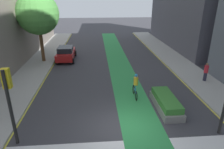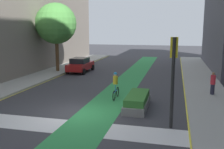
# 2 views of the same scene
# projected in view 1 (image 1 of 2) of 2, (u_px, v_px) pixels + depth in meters

# --- Properties ---
(ground_plane) EXTENTS (120.00, 120.00, 0.00)m
(ground_plane) POSITION_uv_depth(u_px,v_px,m) (123.00, 127.00, 11.29)
(ground_plane) COLOR #38383D
(bike_lane_paint) EXTENTS (2.40, 60.00, 0.01)m
(bike_lane_paint) POSITION_uv_depth(u_px,v_px,m) (142.00, 126.00, 11.37)
(bike_lane_paint) COLOR #2D8C47
(bike_lane_paint) RESTS_ON ground_plane
(curb_stripe_left) EXTENTS (0.16, 60.00, 0.01)m
(curb_stripe_left) POSITION_uv_depth(u_px,v_px,m) (13.00, 133.00, 10.83)
(curb_stripe_left) COLOR yellow
(curb_stripe_left) RESTS_ON ground_plane
(curb_stripe_right) EXTENTS (0.16, 60.00, 0.01)m
(curb_stripe_right) POSITION_uv_depth(u_px,v_px,m) (224.00, 122.00, 11.75)
(curb_stripe_right) COLOR yellow
(curb_stripe_right) RESTS_ON ground_plane
(traffic_signal_near_left) EXTENTS (0.35, 0.52, 3.92)m
(traffic_signal_near_left) POSITION_uv_depth(u_px,v_px,m) (8.00, 93.00, 9.22)
(traffic_signal_near_left) COLOR black
(traffic_signal_near_left) RESTS_ON ground_plane
(car_red_left_far) EXTENTS (2.02, 4.20, 1.57)m
(car_red_left_far) POSITION_uv_depth(u_px,v_px,m) (66.00, 53.00, 22.80)
(car_red_left_far) COLOR #A51919
(car_red_left_far) RESTS_ON ground_plane
(cyclist_in_lane) EXTENTS (0.32, 1.73, 1.86)m
(cyclist_in_lane) POSITION_uv_depth(u_px,v_px,m) (135.00, 85.00, 14.28)
(cyclist_in_lane) COLOR black
(cyclist_in_lane) RESTS_ON ground_plane
(pedestrian_sidewalk_right_a) EXTENTS (0.34, 0.34, 1.57)m
(pedestrian_sidewalk_right_a) POSITION_uv_depth(u_px,v_px,m) (206.00, 72.00, 16.86)
(pedestrian_sidewalk_right_a) COLOR #262638
(pedestrian_sidewalk_right_a) RESTS_ON sidewalk_right
(street_tree_near) EXTENTS (4.31, 4.31, 7.21)m
(street_tree_near) POSITION_uv_depth(u_px,v_px,m) (38.00, 14.00, 20.46)
(street_tree_near) COLOR brown
(street_tree_near) RESTS_ON sidewalk_left
(median_planter) EXTENTS (1.24, 3.48, 0.85)m
(median_planter) POSITION_uv_depth(u_px,v_px,m) (166.00, 103.00, 13.08)
(median_planter) COLOR slate
(median_planter) RESTS_ON ground_plane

